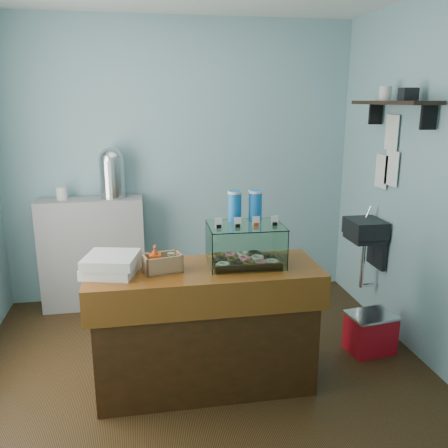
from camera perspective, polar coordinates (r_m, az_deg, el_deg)
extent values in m
plane|color=black|center=(3.89, -2.75, -16.62)|extent=(3.50, 3.50, 0.00)
cube|color=#80B1BA|center=(4.86, -5.24, 7.30)|extent=(3.50, 0.04, 2.80)
cube|color=#80B1BA|center=(1.95, 2.42, -3.94)|extent=(3.50, 0.04, 2.80)
cube|color=#80B1BA|center=(3.99, 22.87, 4.59)|extent=(0.04, 3.00, 2.80)
cube|color=black|center=(4.47, 16.65, -0.44)|extent=(0.30, 0.35, 0.15)
cube|color=black|center=(4.58, 17.92, -2.78)|extent=(0.04, 0.30, 0.35)
cylinder|color=silver|center=(4.56, 17.00, 1.38)|extent=(0.02, 0.02, 0.12)
cylinder|color=silver|center=(4.57, 16.33, -4.68)|extent=(0.04, 0.04, 0.45)
cube|color=black|center=(4.12, 19.69, 13.59)|extent=(0.25, 1.00, 0.03)
cube|color=black|center=(3.81, 23.41, 11.71)|extent=(0.12, 0.03, 0.18)
cube|color=black|center=(4.51, 17.79, 12.49)|extent=(0.12, 0.03, 0.18)
cube|color=white|center=(4.35, 19.51, 6.32)|extent=(0.01, 0.21, 0.30)
cube|color=white|center=(4.50, 18.41, 6.03)|extent=(0.01, 0.21, 0.30)
cube|color=white|center=(4.36, 19.53, 10.32)|extent=(0.01, 0.21, 0.30)
cube|color=#42200C|center=(3.47, -2.30, -12.81)|extent=(1.50, 0.56, 0.84)
cube|color=#471D09|center=(3.28, -2.38, -5.83)|extent=(1.60, 0.60, 0.06)
cube|color=#471D09|center=(3.07, -1.64, -9.73)|extent=(1.60, 0.04, 0.18)
cube|color=gray|center=(4.87, -15.44, -3.41)|extent=(1.00, 0.32, 1.10)
cube|color=#32180F|center=(3.36, 2.55, -4.65)|extent=(0.47, 0.34, 0.02)
torus|color=beige|center=(3.22, -0.06, -4.95)|extent=(0.10, 0.10, 0.03)
torus|color=black|center=(3.24, 1.43, -4.88)|extent=(0.10, 0.10, 0.03)
torus|color=brown|center=(3.25, 2.91, -4.79)|extent=(0.10, 0.10, 0.03)
torus|color=#ED6F80|center=(3.27, 4.37, -4.71)|extent=(0.10, 0.10, 0.03)
torus|color=beige|center=(3.29, 5.82, -4.62)|extent=(0.10, 0.10, 0.03)
torus|color=black|center=(3.32, -0.33, -4.36)|extent=(0.10, 0.10, 0.03)
torus|color=brown|center=(3.33, 1.12, -4.29)|extent=(0.10, 0.10, 0.03)
torus|color=#ED6F80|center=(3.35, 2.55, -4.21)|extent=(0.10, 0.10, 0.03)
torus|color=beige|center=(3.36, 3.97, -4.13)|extent=(0.10, 0.10, 0.03)
torus|color=black|center=(3.38, 5.38, -4.05)|extent=(0.10, 0.10, 0.03)
torus|color=brown|center=(3.42, -0.58, -3.80)|extent=(0.10, 0.10, 0.03)
torus|color=#ED6F80|center=(3.43, 0.82, -3.73)|extent=(0.10, 0.10, 0.03)
torus|color=beige|center=(3.44, 2.22, -3.66)|extent=(0.10, 0.10, 0.03)
torus|color=black|center=(3.46, 3.60, -3.59)|extent=(0.10, 0.10, 0.03)
cube|color=white|center=(3.14, 3.24, -3.53)|extent=(0.51, 0.02, 0.28)
cube|color=white|center=(3.49, 1.98, -1.65)|extent=(0.51, 0.02, 0.28)
cube|color=white|center=(3.28, -1.81, -2.75)|extent=(0.01, 0.37, 0.28)
cube|color=white|center=(3.37, 6.83, -2.33)|extent=(0.01, 0.37, 0.28)
cube|color=white|center=(3.28, 2.60, -0.17)|extent=(0.53, 0.39, 0.01)
cube|color=white|center=(3.19, -0.66, 0.13)|extent=(0.05, 0.01, 0.07)
cube|color=black|center=(3.19, -0.65, -0.27)|extent=(0.03, 0.02, 0.02)
cube|color=white|center=(3.21, 1.65, 0.22)|extent=(0.05, 0.01, 0.07)
cube|color=black|center=(3.21, 1.64, -0.18)|extent=(0.03, 0.02, 0.02)
cube|color=white|center=(3.23, 3.91, 0.31)|extent=(0.05, 0.01, 0.07)
cube|color=red|center=(3.24, 3.91, -0.09)|extent=(0.03, 0.02, 0.02)
cube|color=white|center=(3.26, 6.14, 0.39)|extent=(0.05, 0.01, 0.07)
cube|color=black|center=(3.27, 6.13, 0.00)|extent=(0.03, 0.02, 0.02)
cylinder|color=blue|center=(3.35, 1.30, 2.17)|extent=(0.09, 0.09, 0.22)
cylinder|color=silver|center=(3.33, 1.31, 3.85)|extent=(0.10, 0.10, 0.02)
cylinder|color=blue|center=(3.38, 3.78, 2.25)|extent=(0.09, 0.09, 0.22)
cylinder|color=silver|center=(3.36, 3.81, 3.91)|extent=(0.10, 0.10, 0.02)
cube|color=#A37851|center=(3.24, -7.38, -5.59)|extent=(0.28, 0.20, 0.01)
cube|color=#A37851|center=(3.15, -7.09, -5.07)|extent=(0.25, 0.07, 0.12)
cube|color=#A37851|center=(3.28, -7.72, -4.31)|extent=(0.25, 0.07, 0.12)
cube|color=#A37851|center=(3.19, -9.46, -4.92)|extent=(0.05, 0.15, 0.12)
cube|color=#A37851|center=(3.25, -5.39, -4.44)|extent=(0.05, 0.15, 0.12)
imported|color=#CE4413|center=(3.19, -8.30, -4.10)|extent=(0.09, 0.10, 0.18)
cylinder|color=#408725|center=(3.23, -6.38, -4.53)|extent=(0.06, 0.06, 0.10)
cylinder|color=silver|center=(3.21, -6.41, -3.60)|extent=(0.05, 0.05, 0.01)
cube|color=silver|center=(3.25, -13.44, -5.25)|extent=(0.41, 0.41, 0.07)
cube|color=silver|center=(3.22, -13.40, -4.22)|extent=(0.40, 0.40, 0.07)
cylinder|color=silver|center=(4.73, -13.17, 3.15)|extent=(0.27, 0.27, 0.01)
cylinder|color=silver|center=(4.70, -13.30, 5.37)|extent=(0.24, 0.24, 0.36)
sphere|color=silver|center=(4.67, -13.43, 7.55)|extent=(0.24, 0.24, 0.24)
cube|color=red|center=(4.18, 17.17, -12.49)|extent=(0.39, 0.31, 0.31)
cube|color=silver|center=(4.11, 17.35, -10.43)|extent=(0.41, 0.33, 0.02)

